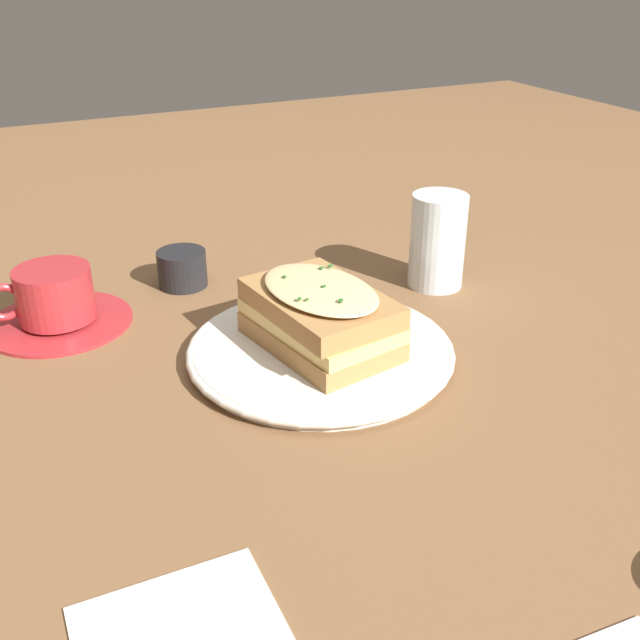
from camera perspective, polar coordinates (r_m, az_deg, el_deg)
The scene contains 7 objects.
ground_plane at distance 0.75m, azimuth -0.27°, elevation -2.63°, with size 2.40×2.40×0.00m, color brown.
dinner_plate at distance 0.73m, azimuth 0.00°, elevation -2.37°, with size 0.26×0.26×0.01m.
sandwich at distance 0.72m, azimuth -0.01°, elevation 0.29°, with size 0.12×0.17×0.07m.
teacup_with_saucer at distance 0.84m, azimuth -19.53°, elevation 1.30°, with size 0.15×0.15×0.06m.
water_glass at distance 0.89m, azimuth 8.94°, elevation 5.97°, with size 0.06×0.06×0.11m, color silver.
napkin at distance 0.49m, azimuth -10.58°, elevation -22.47°, with size 0.12×0.10×0.00m, color silver.
condiment_pot at distance 0.90m, azimuth -10.46°, elevation 3.88°, with size 0.06×0.06×0.04m, color black.
Camera 1 is at (0.28, 0.58, 0.37)m, focal length 42.00 mm.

